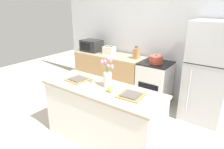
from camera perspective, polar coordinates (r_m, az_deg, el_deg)
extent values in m
plane|color=beige|center=(3.27, -2.72, -18.39)|extent=(10.00, 10.00, 0.00)
cube|color=silver|center=(4.35, 13.91, 10.46)|extent=(5.20, 0.08, 2.70)
cube|color=silver|center=(3.02, -2.86, -11.91)|extent=(1.76, 0.62, 0.87)
cube|color=tan|center=(2.81, -3.01, -4.05)|extent=(1.80, 0.66, 0.03)
cube|color=tan|center=(4.75, -0.76, 0.40)|extent=(1.68, 0.60, 0.87)
cube|color=tan|center=(4.62, -0.78, 5.66)|extent=(1.68, 0.60, 0.03)
cube|color=silver|center=(4.21, 12.02, -2.69)|extent=(0.60, 0.60, 0.88)
cube|color=black|center=(4.06, 12.48, 3.18)|extent=(0.60, 0.60, 0.02)
cube|color=black|center=(3.96, 10.15, -4.52)|extent=(0.42, 0.01, 0.29)
cube|color=#B7BABC|center=(3.81, 25.58, 0.39)|extent=(0.68, 0.64, 1.76)
cube|color=black|center=(3.44, 25.01, 2.25)|extent=(0.67, 0.01, 0.01)
cylinder|color=#B2B5B7|center=(3.62, 20.95, -4.65)|extent=(0.02, 0.02, 0.76)
cylinder|color=silver|center=(2.78, -1.29, -1.52)|extent=(0.11, 0.11, 0.21)
cylinder|color=#4C9342|center=(2.73, -1.05, 0.56)|extent=(0.08, 0.01, 0.32)
ellipsoid|color=pink|center=(2.65, -0.40, 4.10)|extent=(0.05, 0.05, 0.07)
cylinder|color=#4C9342|center=(2.76, -0.91, -0.37)|extent=(0.06, 0.07, 0.21)
ellipsoid|color=pink|center=(2.73, 0.00, 2.16)|extent=(0.05, 0.05, 0.07)
cylinder|color=#4C9342|center=(2.77, -1.02, -0.34)|extent=(0.02, 0.04, 0.22)
ellipsoid|color=pink|center=(2.73, -0.74, 2.22)|extent=(0.04, 0.04, 0.05)
cylinder|color=#4C9342|center=(2.75, -1.26, 0.58)|extent=(0.05, 0.12, 0.30)
ellipsoid|color=pink|center=(2.75, -0.96, 4.24)|extent=(0.04, 0.04, 0.06)
cylinder|color=#4C9342|center=(2.76, -1.50, 0.46)|extent=(0.13, 0.06, 0.27)
ellipsoid|color=pink|center=(2.76, -2.19, 3.81)|extent=(0.03, 0.03, 0.05)
cylinder|color=#4C9342|center=(2.75, -1.70, 0.29)|extent=(0.12, 0.04, 0.26)
ellipsoid|color=pink|center=(2.73, -2.90, 3.49)|extent=(0.05, 0.05, 0.07)
cylinder|color=#4C9342|center=(2.74, -1.85, -0.02)|extent=(0.04, 0.06, 0.26)
ellipsoid|color=pink|center=(2.68, -2.48, 2.91)|extent=(0.04, 0.04, 0.06)
cylinder|color=#4C9342|center=(2.73, -1.46, 0.46)|extent=(0.01, 0.08, 0.31)
ellipsoid|color=pink|center=(2.65, -1.96, 3.75)|extent=(0.04, 0.04, 0.05)
cylinder|color=#4C9342|center=(2.74, -1.28, -0.02)|extent=(0.07, 0.07, 0.26)
ellipsoid|color=pink|center=(2.65, -1.15, 2.55)|extent=(0.03, 0.03, 0.05)
ellipsoid|color=#E5CC4C|center=(2.64, -0.55, -4.22)|extent=(0.07, 0.07, 0.08)
cone|color=#E5CC4C|center=(2.62, -0.55, -3.29)|extent=(0.04, 0.04, 0.03)
cylinder|color=brown|center=(2.61, -0.55, -2.86)|extent=(0.01, 0.01, 0.02)
cube|color=olive|center=(3.10, -9.65, -1.42)|extent=(0.33, 0.33, 0.01)
cube|color=#514C47|center=(3.10, -9.66, -1.22)|extent=(0.24, 0.24, 0.01)
cube|color=olive|center=(2.56, 5.48, -5.98)|extent=(0.33, 0.33, 0.01)
cube|color=#514C47|center=(2.56, 5.49, -5.74)|extent=(0.24, 0.24, 0.01)
cube|color=silver|center=(4.63, -0.85, 6.95)|extent=(0.26, 0.18, 0.17)
cube|color=black|center=(4.63, -1.31, 8.05)|extent=(0.05, 0.11, 0.01)
cube|color=black|center=(4.58, -0.39, 7.91)|extent=(0.05, 0.11, 0.01)
cube|color=black|center=(4.70, -2.23, 7.47)|extent=(0.02, 0.02, 0.02)
cylinder|color=#CC4C38|center=(4.00, 12.48, 4.09)|extent=(0.26, 0.26, 0.13)
cylinder|color=#CC4C38|center=(3.98, 12.56, 5.11)|extent=(0.26, 0.26, 0.01)
sphere|color=black|center=(3.97, 12.58, 5.37)|extent=(0.02, 0.02, 0.02)
cube|color=black|center=(4.92, -5.84, 8.23)|extent=(0.48, 0.36, 0.27)
cube|color=black|center=(4.81, -7.69, 7.90)|extent=(0.29, 0.01, 0.18)
cube|color=#A37547|center=(4.25, 6.97, 5.97)|extent=(0.10, 0.14, 0.22)
cylinder|color=black|center=(4.23, 6.69, 7.81)|extent=(0.01, 0.01, 0.05)
cylinder|color=black|center=(4.22, 7.05, 7.75)|extent=(0.01, 0.01, 0.05)
cylinder|color=black|center=(4.20, 7.41, 7.69)|extent=(0.01, 0.01, 0.05)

